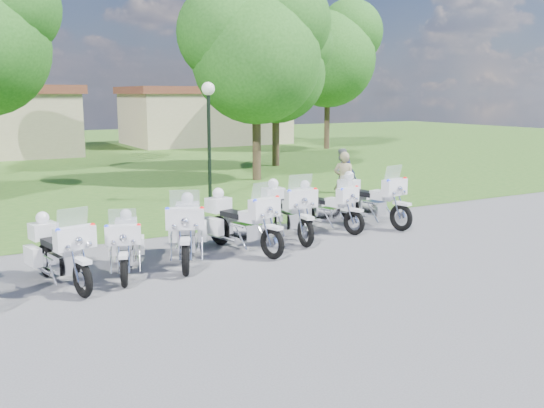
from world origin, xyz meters
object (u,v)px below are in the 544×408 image
motorcycle_6 (325,206)px  motorcycle_4 (240,221)px  motorcycle_7 (370,199)px  bystander_b (341,171)px  bystander_a (344,180)px  motorcycle_1 (59,250)px  bystander_c (347,182)px  motorcycle_3 (187,229)px  motorcycle_5 (286,210)px  lamp_post (209,111)px  motorcycle_2 (125,244)px

motorcycle_6 → motorcycle_4: bearing=-0.2°
motorcycle_7 → bystander_b: size_ratio=1.57×
motorcycle_6 → bystander_a: size_ratio=1.24×
bystander_a → motorcycle_7: bearing=113.9°
motorcycle_4 → motorcycle_6: (2.98, 0.90, -0.06)m
motorcycle_4 → motorcycle_7: size_ratio=0.96×
bystander_a → bystander_b: (1.70, 2.51, -0.08)m
motorcycle_1 → bystander_c: bearing=-168.9°
motorcycle_1 → motorcycle_6: bearing=179.9°
motorcycle_3 → bystander_c: 8.06m
motorcycle_5 → bystander_a: 4.45m
bystander_c → lamp_post: bearing=-49.7°
motorcycle_1 → motorcycle_3: motorcycle_3 is taller
bystander_a → lamp_post: bearing=-3.1°
motorcycle_4 → bystander_b: (6.91, 5.66, 0.11)m
motorcycle_1 → motorcycle_2: bearing=172.4°
bystander_a → bystander_b: bearing=-81.7°
motorcycle_4 → motorcycle_6: size_ratio=1.10×
motorcycle_6 → lamp_post: 6.08m
motorcycle_4 → bystander_b: bearing=-156.1°
motorcycle_7 → motorcycle_2: bearing=-0.7°
motorcycle_5 → lamp_post: bearing=-89.4°
bystander_c → motorcycle_7: bearing=54.7°
motorcycle_2 → motorcycle_6: 5.99m
bystander_c → bystander_b: bearing=-133.3°
motorcycle_4 → bystander_b: 8.93m
motorcycle_3 → motorcycle_6: (4.41, 1.19, -0.07)m
motorcycle_5 → bystander_a: bystander_a is taller
motorcycle_7 → bystander_b: 5.44m
bystander_a → motorcycle_4: bearing=73.6°
motorcycle_2 → motorcycle_7: size_ratio=0.83×
motorcycle_2 → bystander_b: bearing=-129.6°
motorcycle_3 → motorcycle_5: (3.01, 0.88, 0.01)m
motorcycle_4 → bystander_c: (5.64, 3.58, 0.07)m
motorcycle_6 → bystander_b: size_ratio=1.37×
motorcycle_7 → motorcycle_5: bearing=-6.5°
bystander_b → motorcycle_2: bearing=13.6°
motorcycle_3 → bystander_a: size_ratio=1.33×
motorcycle_7 → bystander_b: (2.48, 4.84, 0.09)m
motorcycle_7 → bystander_a: size_ratio=1.42×
motorcycle_2 → bystander_c: (8.48, 4.10, 0.16)m
bystander_b → bystander_a: bearing=37.1°
motorcycle_2 → bystander_c: bearing=-136.1°
motorcycle_7 → lamp_post: 6.51m
bystander_c → motorcycle_6: bearing=33.5°
motorcycle_1 → bystander_a: bystander_a is taller
motorcycle_5 → motorcycle_7: bearing=-170.4°
motorcycle_1 → bystander_a: 10.09m
lamp_post → motorcycle_3: bearing=-117.2°
bystander_c → motorcycle_5: bearing=24.7°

